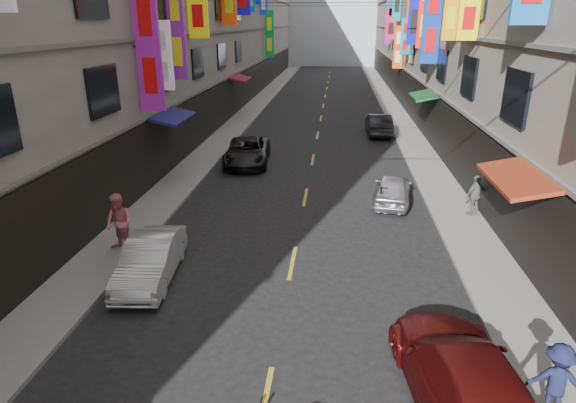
% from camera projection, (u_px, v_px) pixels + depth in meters
% --- Properties ---
extents(sidewalk_left, '(2.00, 90.00, 0.12)m').
position_uv_depth(sidewalk_left, '(245.00, 116.00, 37.95)').
color(sidewalk_left, slate).
rests_on(sidewalk_left, ground).
extents(sidewalk_right, '(2.00, 90.00, 0.12)m').
position_uv_depth(sidewalk_right, '(399.00, 119.00, 36.81)').
color(sidewalk_right, slate).
rests_on(sidewalk_right, ground).
extents(street_awnings, '(13.99, 35.20, 0.41)m').
position_uv_depth(street_awnings, '(281.00, 118.00, 21.56)').
color(street_awnings, '#144E26').
rests_on(street_awnings, ground).
extents(lane_markings, '(0.12, 80.20, 0.01)m').
position_uv_depth(lane_markings, '(319.00, 126.00, 34.61)').
color(lane_markings, gold).
rests_on(lane_markings, ground).
extents(scooter_far_right, '(0.72, 1.76, 1.14)m').
position_uv_depth(scooter_far_right, '(384.00, 197.00, 19.31)').
color(scooter_far_right, black).
rests_on(scooter_far_right, ground).
extents(car_left_mid, '(1.68, 3.91, 1.25)m').
position_uv_depth(car_left_mid, '(150.00, 259.00, 13.89)').
color(car_left_mid, silver).
rests_on(car_left_mid, ground).
extents(car_left_far, '(2.57, 4.92, 1.32)m').
position_uv_depth(car_left_far, '(247.00, 152.00, 25.26)').
color(car_left_far, black).
rests_on(car_left_far, ground).
extents(car_right_near, '(2.64, 5.16, 1.43)m').
position_uv_depth(car_right_near, '(465.00, 379.00, 9.11)').
color(car_right_near, '#570E0F').
rests_on(car_right_near, ground).
extents(car_right_mid, '(1.96, 3.77, 1.22)m').
position_uv_depth(car_right_mid, '(392.00, 189.00, 19.77)').
color(car_right_mid, silver).
rests_on(car_right_mid, ground).
extents(car_right_far, '(1.61, 4.25, 1.39)m').
position_uv_depth(car_right_far, '(379.00, 124.00, 31.79)').
color(car_right_far, '#23242B').
rests_on(car_right_far, ground).
extents(pedestrian_lfar, '(1.12, 1.00, 1.92)m').
position_uv_depth(pedestrian_lfar, '(119.00, 223.00, 15.22)').
color(pedestrian_lfar, '#D16F79').
rests_on(pedestrian_lfar, sidewalk_left).
extents(pedestrian_rnear, '(1.06, 0.70, 1.52)m').
position_uv_depth(pedestrian_rnear, '(557.00, 380.00, 8.85)').
color(pedestrian_rnear, '#15193B').
rests_on(pedestrian_rnear, sidewalk_right).
extents(pedestrian_rfar, '(1.07, 0.92, 1.58)m').
position_uv_depth(pedestrian_rfar, '(475.00, 196.00, 18.14)').
color(pedestrian_rfar, slate).
rests_on(pedestrian_rfar, sidewalk_right).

